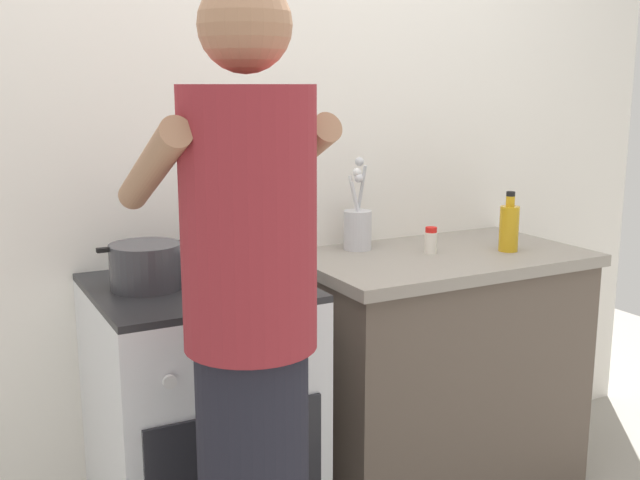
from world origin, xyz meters
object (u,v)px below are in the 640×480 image
(pot, at_px, (146,266))
(utensil_crock, at_px, (358,225))
(oil_bottle, at_px, (509,227))
(mixing_bowl, at_px, (241,262))
(person, at_px, (251,362))
(stove_range, at_px, (201,426))
(spice_bottle, at_px, (431,241))

(pot, height_order, utensil_crock, utensil_crock)
(utensil_crock, distance_m, oil_bottle, 0.53)
(mixing_bowl, xyz_separation_m, person, (-0.20, -0.56, -0.10))
(stove_range, relative_size, oil_bottle, 4.24)
(stove_range, bearing_deg, spice_bottle, 1.07)
(oil_bottle, bearing_deg, utensil_crock, 149.19)
(pot, bearing_deg, utensil_crock, 11.70)
(stove_range, height_order, mixing_bowl, mixing_bowl)
(spice_bottle, bearing_deg, oil_bottle, -19.94)
(utensil_crock, relative_size, oil_bottle, 1.55)
(mixing_bowl, bearing_deg, pot, 172.77)
(pot, distance_m, oil_bottle, 1.27)
(person, bearing_deg, utensil_crock, 46.11)
(utensil_crock, xyz_separation_m, oil_bottle, (0.46, -0.27, -0.00))
(pot, height_order, mixing_bowl, pot)
(person, bearing_deg, mixing_bowl, 69.91)
(utensil_crock, height_order, spice_bottle, utensil_crock)
(mixing_bowl, xyz_separation_m, oil_bottle, (0.99, -0.07, 0.03))
(mixing_bowl, distance_m, oil_bottle, 0.99)
(mixing_bowl, relative_size, person, 0.17)
(mixing_bowl, relative_size, oil_bottle, 1.34)
(pot, distance_m, mixing_bowl, 0.28)
(spice_bottle, xyz_separation_m, oil_bottle, (0.27, -0.10, 0.04))
(stove_range, xyz_separation_m, pot, (-0.14, 0.03, 0.52))
(pot, distance_m, person, 0.61)
(pot, xyz_separation_m, oil_bottle, (1.27, -0.11, 0.02))
(pot, relative_size, spice_bottle, 2.93)
(stove_range, bearing_deg, pot, 169.74)
(pot, bearing_deg, spice_bottle, -0.53)
(utensil_crock, height_order, oil_bottle, utensil_crock)
(stove_range, distance_m, utensil_crock, 0.88)
(stove_range, relative_size, utensil_crock, 2.73)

